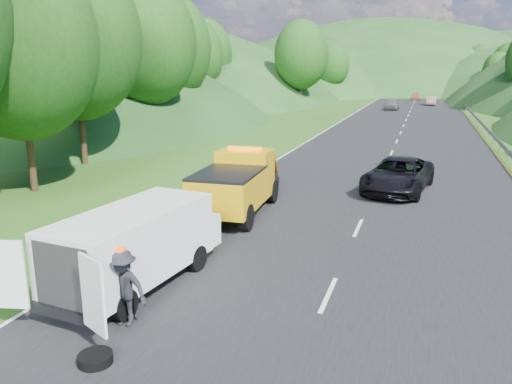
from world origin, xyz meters
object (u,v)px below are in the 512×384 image
(woman, at_px, (154,231))
(suitcase, at_px, (136,228))
(white_van, at_px, (137,243))
(passing_suv, at_px, (397,192))
(child, at_px, (161,262))
(tow_truck, at_px, (237,183))
(worker, at_px, (125,325))
(spare_tire, at_px, (96,364))

(woman, xyz_separation_m, suitcase, (-0.39, -0.56, 0.26))
(white_van, bearing_deg, passing_suv, 71.72)
(woman, relative_size, suitcase, 2.81)
(suitcase, relative_size, passing_suv, 0.09)
(woman, bearing_deg, child, -138.91)
(tow_truck, bearing_deg, white_van, -94.06)
(child, height_order, worker, worker)
(white_van, distance_m, woman, 4.90)
(tow_truck, bearing_deg, woman, -126.68)
(woman, relative_size, child, 1.56)
(tow_truck, distance_m, worker, 9.61)
(child, height_order, passing_suv, passing_suv)
(tow_truck, relative_size, child, 6.57)
(suitcase, bearing_deg, passing_suv, 48.85)
(white_van, height_order, suitcase, white_van)
(worker, xyz_separation_m, passing_suv, (5.25, 15.47, 0.00))
(woman, height_order, passing_suv, passing_suv)
(white_van, distance_m, worker, 2.51)
(worker, distance_m, spare_tire, 1.59)
(suitcase, bearing_deg, spare_tire, -63.89)
(tow_truck, relative_size, white_van, 0.96)
(woman, distance_m, passing_suv, 12.25)
(worker, bearing_deg, tow_truck, 93.36)
(suitcase, bearing_deg, woman, 55.04)
(woman, relative_size, passing_suv, 0.25)
(worker, bearing_deg, passing_suv, 69.91)
(white_van, height_order, worker, white_van)
(tow_truck, relative_size, passing_suv, 1.07)
(spare_tire, bearing_deg, worker, 101.45)
(child, height_order, spare_tire, child)
(tow_truck, relative_size, woman, 4.21)
(tow_truck, height_order, spare_tire, tow_truck)
(child, relative_size, spare_tire, 1.34)
(white_van, distance_m, suitcase, 4.54)
(woman, relative_size, worker, 0.80)
(child, bearing_deg, white_van, -42.44)
(suitcase, height_order, passing_suv, passing_suv)
(spare_tire, distance_m, passing_suv, 17.73)
(tow_truck, height_order, woman, tow_truck)
(woman, bearing_deg, spare_tire, -150.83)
(worker, height_order, suitcase, worker)
(child, bearing_deg, worker, -35.21)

